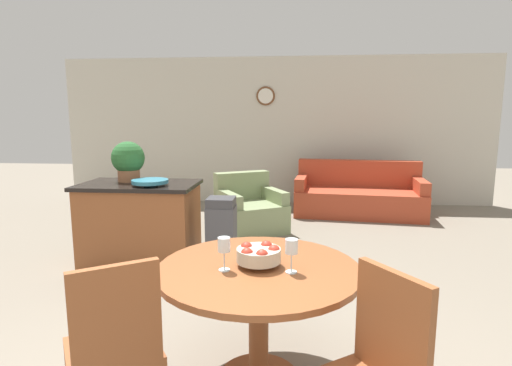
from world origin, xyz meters
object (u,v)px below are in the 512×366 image
object	(u,v)px
fruit_bowl	(259,254)
potted_plant	(128,160)
wine_glass_left	(224,246)
armchair	(250,211)
kitchen_island	(141,224)
trash_bin	(222,234)
wine_glass_right	(292,248)
couch	(358,196)
teal_bowl	(150,182)
dining_table	(259,294)
dining_chair_near_left	(115,344)

from	to	relation	value
fruit_bowl	potted_plant	xyz separation A→B (m)	(-1.60, 2.01, 0.32)
wine_glass_left	armchair	bearing A→B (deg)	93.78
kitchen_island	trash_bin	size ratio (longest dim) A/B	1.59
potted_plant	armchair	distance (m)	2.00
trash_bin	wine_glass_right	bearing A→B (deg)	-68.75
potted_plant	couch	distance (m)	3.89
fruit_bowl	teal_bowl	world-z (taller)	teal_bowl
wine_glass_left	kitchen_island	world-z (taller)	wine_glass_left
wine_glass_right	armchair	distance (m)	3.55
potted_plant	trash_bin	size ratio (longest dim) A/B	0.56
teal_bowl	trash_bin	world-z (taller)	teal_bowl
couch	armchair	bearing A→B (deg)	-140.93
trash_bin	teal_bowl	bearing A→B (deg)	-176.47
wine_glass_right	trash_bin	bearing A→B (deg)	111.25
dining_table	potted_plant	bearing A→B (deg)	128.54
wine_glass_right	teal_bowl	distance (m)	2.33
fruit_bowl	wine_glass_right	world-z (taller)	wine_glass_right
wine_glass_left	trash_bin	world-z (taller)	wine_glass_left
wine_glass_left	armchair	size ratio (longest dim) A/B	0.16
fruit_bowl	teal_bowl	bearing A→B (deg)	125.95
dining_chair_near_left	wine_glass_left	distance (m)	0.72
dining_chair_near_left	trash_bin	distance (m)	2.31
kitchen_island	armchair	xyz separation A→B (m)	(1.03, 1.49, -0.18)
dining_chair_near_left	trash_bin	bearing A→B (deg)	53.85
wine_glass_right	trash_bin	world-z (taller)	wine_glass_right
fruit_bowl	teal_bowl	size ratio (longest dim) A/B	0.69
couch	kitchen_island	bearing A→B (deg)	-130.39
kitchen_island	wine_glass_right	bearing A→B (deg)	-50.30
potted_plant	dining_chair_near_left	bearing A→B (deg)	-69.12
armchair	dining_table	bearing A→B (deg)	-112.37
fruit_bowl	dining_table	bearing A→B (deg)	126.21
armchair	kitchen_island	bearing A→B (deg)	-154.05
dining_chair_near_left	potted_plant	world-z (taller)	potted_plant
potted_plant	couch	xyz separation A→B (m)	(2.89, 2.47, -0.83)
kitchen_island	potted_plant	distance (m)	0.71
wine_glass_left	wine_glass_right	world-z (taller)	same
dining_table	dining_chair_near_left	size ratio (longest dim) A/B	1.22
wine_glass_right	potted_plant	bearing A→B (deg)	130.58
wine_glass_right	dining_chair_near_left	bearing A→B (deg)	-151.89
fruit_bowl	armchair	world-z (taller)	fruit_bowl
potted_plant	armchair	size ratio (longest dim) A/B	0.37
kitchen_island	teal_bowl	bearing A→B (deg)	-38.23
fruit_bowl	couch	xyz separation A→B (m)	(1.29, 4.48, -0.51)
kitchen_island	armchair	bearing A→B (deg)	55.33
dining_chair_near_left	couch	xyz separation A→B (m)	(1.93, 4.99, -0.23)
fruit_bowl	wine_glass_left	xyz separation A→B (m)	(-0.19, -0.08, 0.07)
teal_bowl	trash_bin	xyz separation A→B (m)	(0.73, 0.04, -0.55)
wine_glass_left	couch	distance (m)	4.83
trash_bin	couch	distance (m)	3.25
wine_glass_left	wine_glass_right	bearing A→B (deg)	0.35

